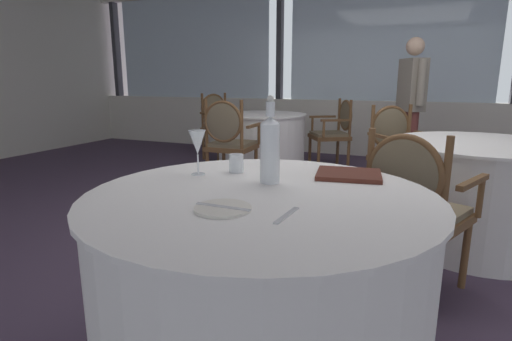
{
  "coord_description": "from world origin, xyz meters",
  "views": [
    {
      "loc": [
        0.58,
        -2.94,
        1.17
      ],
      "look_at": [
        -0.05,
        -1.44,
        0.79
      ],
      "focal_mm": 28.12,
      "sensor_mm": 36.0,
      "label": 1
    }
  ],
  "objects_px": {
    "menu_book": "(349,174)",
    "dining_chair_0_2": "(218,121)",
    "water_bottle": "(270,148)",
    "diner_person_0": "(411,100)",
    "dining_chair_2_0": "(396,147)",
    "dining_chair_0_0": "(228,137)",
    "dining_chair_2_1": "(413,201)",
    "dining_chair_0_1": "(336,128)",
    "wine_glass": "(197,143)",
    "side_plate": "(223,208)",
    "water_tumbler": "(236,163)"
  },
  "relations": [
    {
      "from": "dining_chair_0_1",
      "to": "wine_glass",
      "type": "bearing_deg",
      "value": 60.53
    },
    {
      "from": "side_plate",
      "to": "menu_book",
      "type": "relative_size",
      "value": 0.69
    },
    {
      "from": "wine_glass",
      "to": "dining_chair_0_2",
      "type": "relative_size",
      "value": 0.21
    },
    {
      "from": "water_bottle",
      "to": "diner_person_0",
      "type": "xyz_separation_m",
      "value": [
        0.42,
        3.57,
        0.04
      ]
    },
    {
      "from": "water_tumbler",
      "to": "dining_chair_2_1",
      "type": "bearing_deg",
      "value": 34.59
    },
    {
      "from": "wine_glass",
      "to": "dining_chair_2_0",
      "type": "distance_m",
      "value": 2.56
    },
    {
      "from": "wine_glass",
      "to": "water_tumbler",
      "type": "height_order",
      "value": "wine_glass"
    },
    {
      "from": "side_plate",
      "to": "dining_chair_0_0",
      "type": "height_order",
      "value": "dining_chair_0_0"
    },
    {
      "from": "side_plate",
      "to": "menu_book",
      "type": "bearing_deg",
      "value": 64.24
    },
    {
      "from": "water_tumbler",
      "to": "dining_chair_0_1",
      "type": "relative_size",
      "value": 0.09
    },
    {
      "from": "water_tumbler",
      "to": "dining_chair_0_1",
      "type": "xyz_separation_m",
      "value": [
        -0.27,
        3.62,
        -0.25
      ]
    },
    {
      "from": "menu_book",
      "to": "dining_chair_0_1",
      "type": "height_order",
      "value": "dining_chair_0_1"
    },
    {
      "from": "dining_chair_0_0",
      "to": "diner_person_0",
      "type": "relative_size",
      "value": 0.59
    },
    {
      "from": "menu_book",
      "to": "dining_chair_2_0",
      "type": "distance_m",
      "value": 2.22
    },
    {
      "from": "water_tumbler",
      "to": "side_plate",
      "type": "bearing_deg",
      "value": -69.3
    },
    {
      "from": "dining_chair_2_0",
      "to": "side_plate",
      "type": "bearing_deg",
      "value": -44.06
    },
    {
      "from": "side_plate",
      "to": "dining_chair_0_1",
      "type": "bearing_deg",
      "value": 96.43
    },
    {
      "from": "diner_person_0",
      "to": "dining_chair_2_1",
      "type": "bearing_deg",
      "value": -115.11
    },
    {
      "from": "water_bottle",
      "to": "dining_chair_2_0",
      "type": "height_order",
      "value": "water_bottle"
    },
    {
      "from": "wine_glass",
      "to": "dining_chair_2_1",
      "type": "distance_m",
      "value": 1.18
    },
    {
      "from": "dining_chair_2_1",
      "to": "side_plate",
      "type": "bearing_deg",
      "value": 174.76
    },
    {
      "from": "menu_book",
      "to": "dining_chair_2_1",
      "type": "xyz_separation_m",
      "value": [
        0.28,
        0.42,
        -0.21
      ]
    },
    {
      "from": "water_tumbler",
      "to": "menu_book",
      "type": "xyz_separation_m",
      "value": [
        0.51,
        0.11,
        -0.03
      ]
    },
    {
      "from": "wine_glass",
      "to": "menu_book",
      "type": "distance_m",
      "value": 0.7
    },
    {
      "from": "water_bottle",
      "to": "dining_chair_0_1",
      "type": "relative_size",
      "value": 0.4
    },
    {
      "from": "side_plate",
      "to": "water_tumbler",
      "type": "xyz_separation_m",
      "value": [
        -0.2,
        0.52,
        0.04
      ]
    },
    {
      "from": "menu_book",
      "to": "dining_chair_2_1",
      "type": "distance_m",
      "value": 0.55
    },
    {
      "from": "dining_chair_2_1",
      "to": "menu_book",
      "type": "bearing_deg",
      "value": 170.56
    },
    {
      "from": "wine_glass",
      "to": "water_tumbler",
      "type": "xyz_separation_m",
      "value": [
        0.14,
        0.11,
        -0.1
      ]
    },
    {
      "from": "side_plate",
      "to": "water_bottle",
      "type": "relative_size",
      "value": 0.53
    },
    {
      "from": "menu_book",
      "to": "dining_chair_0_2",
      "type": "height_order",
      "value": "dining_chair_0_2"
    },
    {
      "from": "dining_chair_0_1",
      "to": "menu_book",
      "type": "bearing_deg",
      "value": 71.04
    },
    {
      "from": "water_tumbler",
      "to": "dining_chair_0_0",
      "type": "xyz_separation_m",
      "value": [
        -1.09,
        2.1,
        -0.21
      ]
    },
    {
      "from": "diner_person_0",
      "to": "water_bottle",
      "type": "bearing_deg",
      "value": -124.7
    },
    {
      "from": "dining_chair_0_0",
      "to": "dining_chair_2_1",
      "type": "relative_size",
      "value": 1.06
    },
    {
      "from": "dining_chair_2_1",
      "to": "diner_person_0",
      "type": "bearing_deg",
      "value": 26.33
    },
    {
      "from": "water_bottle",
      "to": "dining_chair_0_1",
      "type": "height_order",
      "value": "water_bottle"
    },
    {
      "from": "dining_chair_0_2",
      "to": "dining_chair_2_1",
      "type": "distance_m",
      "value": 4.11
    },
    {
      "from": "wine_glass",
      "to": "dining_chair_0_0",
      "type": "xyz_separation_m",
      "value": [
        -0.95,
        2.21,
        -0.31
      ]
    },
    {
      "from": "water_tumbler",
      "to": "dining_chair_0_1",
      "type": "height_order",
      "value": "dining_chair_0_1"
    },
    {
      "from": "dining_chair_0_2",
      "to": "dining_chair_2_0",
      "type": "relative_size",
      "value": 1.04
    },
    {
      "from": "water_tumbler",
      "to": "diner_person_0",
      "type": "relative_size",
      "value": 0.05
    },
    {
      "from": "water_bottle",
      "to": "dining_chair_2_1",
      "type": "xyz_separation_m",
      "value": [
        0.57,
        0.66,
        -0.35
      ]
    },
    {
      "from": "dining_chair_0_0",
      "to": "dining_chair_0_2",
      "type": "bearing_deg",
      "value": 30.0
    },
    {
      "from": "water_tumbler",
      "to": "dining_chair_2_0",
      "type": "relative_size",
      "value": 0.09
    },
    {
      "from": "dining_chair_0_0",
      "to": "wine_glass",
      "type": "bearing_deg",
      "value": -158.15
    },
    {
      "from": "menu_book",
      "to": "wine_glass",
      "type": "bearing_deg",
      "value": -169.47
    },
    {
      "from": "water_bottle",
      "to": "menu_book",
      "type": "distance_m",
      "value": 0.4
    },
    {
      "from": "side_plate",
      "to": "dining_chair_0_0",
      "type": "bearing_deg",
      "value": 116.19
    },
    {
      "from": "dining_chair_0_0",
      "to": "dining_chair_2_0",
      "type": "height_order",
      "value": "dining_chair_0_0"
    }
  ]
}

